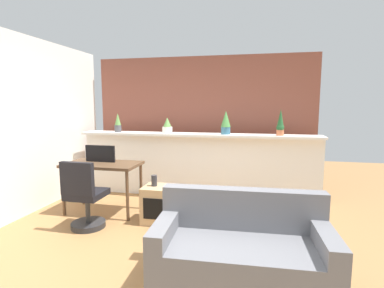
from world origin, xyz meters
The scene contains 15 objects.
ground_plane centered at (0.00, 0.00, 0.00)m, with size 12.00×12.00×0.00m, color #9E7042.
divider_wall centered at (0.00, 2.00, 0.54)m, with size 4.12×0.16×1.08m, color white.
plant_shelf centered at (0.00, 1.96, 1.10)m, with size 4.12×0.40×0.04m, color white.
brick_wall_behind centered at (0.00, 2.60, 1.25)m, with size 4.12×0.10×2.50m, color brown.
side_wall_left centered at (-2.31, 0.40, 1.30)m, with size 0.12×4.40×2.60m, color white.
potted_plant_0 centered at (-1.43, 1.94, 1.28)m, with size 0.12×0.12×0.34m.
potted_plant_1 centered at (-0.52, 1.97, 1.24)m, with size 0.17×0.17×0.27m.
potted_plant_2 centered at (0.50, 1.95, 1.32)m, with size 0.16×0.16×0.39m.
potted_plant_3 centered at (1.37, 1.93, 1.31)m, with size 0.12×0.12×0.42m.
desk centered at (-1.22, 0.96, 0.67)m, with size 1.10×0.60×0.75m.
tv_monitor centered at (-1.29, 1.04, 0.88)m, with size 0.47×0.04×0.25m, color black.
office_chair centered at (-1.14, 0.33, 0.39)m, with size 0.45×0.45×0.91m.
side_cube_shelf centered at (-0.29, 0.77, 0.25)m, with size 0.40×0.41×0.50m.
vase_on_shelf centered at (-0.35, 0.78, 0.57)m, with size 0.08×0.08×0.15m, color #2D2D33.
couch centered at (0.90, -0.40, 0.28)m, with size 1.59×0.83×0.80m.
Camera 1 is at (1.00, -2.97, 1.61)m, focal length 27.74 mm.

